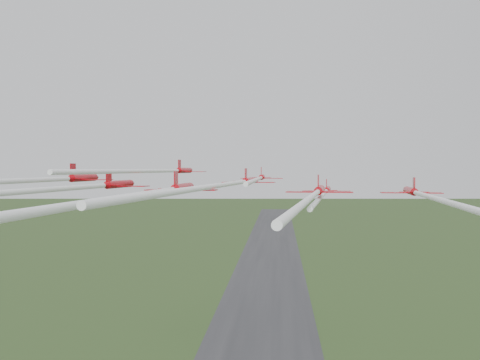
# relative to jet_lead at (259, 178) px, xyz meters

# --- Properties ---
(runway) EXTENTS (38.00, 900.00, 0.04)m
(runway) POSITION_rel_jet_lead_xyz_m (-2.25, 191.40, -53.95)
(runway) COLOR #323234
(runway) RESTS_ON ground
(jet_lead) EXTENTS (8.59, 56.32, 2.59)m
(jet_lead) POSITION_rel_jet_lead_xyz_m (0.00, 0.00, 0.00)
(jet_lead) COLOR red
(jet_row2_left) EXTENTS (8.51, 53.81, 2.42)m
(jet_row2_left) POSITION_rel_jet_lead_xyz_m (-14.96, -12.40, 1.41)
(jet_row2_left) COLOR red
(jet_row2_right) EXTENTS (9.98, 51.79, 2.43)m
(jet_row2_right) POSITION_rel_jet_lead_xyz_m (10.56, -13.55, -1.97)
(jet_row2_right) COLOR red
(jet_row3_left) EXTENTS (9.70, 49.35, 2.89)m
(jet_row3_left) POSITION_rel_jet_lead_xyz_m (-28.35, -22.25, 0.24)
(jet_row3_left) COLOR red
(jet_row3_mid) EXTENTS (9.98, 63.25, 2.49)m
(jet_row3_mid) POSITION_rel_jet_lead_xyz_m (-2.75, -28.59, -0.20)
(jet_row3_mid) COLOR red
(jet_row3_right) EXTENTS (9.09, 49.55, 2.58)m
(jet_row3_right) POSITION_rel_jet_lead_xyz_m (21.62, -27.82, -1.53)
(jet_row3_right) COLOR red
(jet_row4_left) EXTENTS (8.92, 52.47, 2.57)m
(jet_row4_left) POSITION_rel_jet_lead_xyz_m (-19.64, -36.06, -0.43)
(jet_row4_left) COLOR red
(jet_row4_right) EXTENTS (9.40, 47.21, 2.43)m
(jet_row4_right) POSITION_rel_jet_lead_xyz_m (7.34, -40.42, -0.92)
(jet_row4_right) COLOR red
(jet_trail_solo) EXTENTS (7.85, 50.48, 2.34)m
(jet_trail_solo) POSITION_rel_jet_lead_xyz_m (-7.50, -50.06, -0.40)
(jet_trail_solo) COLOR red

